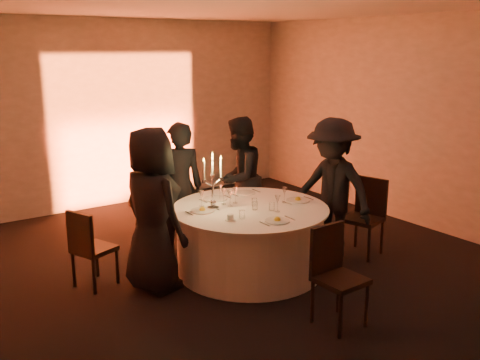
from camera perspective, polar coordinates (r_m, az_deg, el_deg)
floor at (r=6.37m, az=1.04°, el=-9.56°), size 7.00×7.00×0.00m
ceiling at (r=5.86m, az=1.17°, el=18.42°), size 7.00×7.00×0.00m
wall_back at (r=8.98m, az=-12.18°, el=6.98°), size 7.00×0.00×7.00m
wall_right at (r=8.05m, az=18.78°, el=5.78°), size 0.00×7.00×7.00m
uplighter_fixture at (r=9.00m, az=-10.97°, el=-2.39°), size 0.25×0.12×0.10m
banquet_table at (r=6.23m, az=1.05°, el=-6.32°), size 1.80×1.80×0.77m
chair_left at (r=5.98m, az=-15.85°, el=-6.69°), size 0.50×0.50×0.87m
chair_back_left at (r=7.51m, az=-7.57°, el=-1.82°), size 0.43×0.44×0.92m
chair_back_right at (r=7.49m, az=-0.05°, el=-1.65°), size 0.55×0.55×0.94m
chair_right at (r=6.89m, az=13.34°, el=-3.32°), size 0.52×0.52×0.96m
chair_front at (r=5.13m, az=10.05°, el=-9.38°), size 0.43×0.43×0.94m
guest_left at (r=5.70m, az=-9.37°, el=-3.20°), size 0.71×0.95×1.76m
guest_back_left at (r=6.78m, az=-6.47°, el=-0.76°), size 0.70×0.56×1.66m
guest_back_right at (r=7.23m, az=-0.12°, el=0.23°), size 1.01×0.93×1.65m
guest_right at (r=6.60m, az=9.77°, el=-0.95°), size 0.85×1.22×1.74m
plate_left at (r=5.97m, az=-4.04°, el=-3.19°), size 0.36×0.27×0.08m
plate_back_left at (r=6.43m, az=-2.64°, el=-2.01°), size 0.35×0.29×0.01m
plate_back_right at (r=6.68m, az=0.57°, el=-1.36°), size 0.36×0.25×0.01m
plate_right at (r=6.39m, az=6.20°, el=-2.09°), size 0.36×0.28×0.08m
plate_front at (r=5.63m, az=3.99°, el=-4.27°), size 0.36×0.26×0.08m
coffee_cup at (r=5.65m, az=-1.04°, el=-4.04°), size 0.11×0.11×0.07m
candelabra at (r=5.99m, az=-2.92°, el=-1.00°), size 0.28×0.13×0.66m
wine_glass_a at (r=6.09m, az=-1.07°, el=-1.61°), size 0.07×0.07×0.19m
wine_glass_b at (r=5.91m, az=4.03°, el=-2.15°), size 0.07×0.07×0.19m
wine_glass_c at (r=6.19m, az=-1.77°, el=-1.38°), size 0.07×0.07×0.19m
wine_glass_d at (r=6.11m, az=-4.12°, el=-1.61°), size 0.07×0.07×0.19m
wine_glass_e at (r=6.26m, az=4.77°, el=-1.23°), size 0.07×0.07×0.19m
wine_glass_f at (r=6.23m, az=-0.51°, el=-1.26°), size 0.07×0.07×0.19m
wine_glass_g at (r=6.35m, az=-2.18°, el=-0.97°), size 0.07×0.07×0.19m
tumbler_a at (r=5.70m, az=0.22°, el=-3.69°), size 0.07×0.07×0.09m
tumbler_b at (r=6.01m, az=1.60°, el=-2.77°), size 0.07×0.07×0.09m
tumbler_c at (r=6.00m, az=3.42°, el=-2.82°), size 0.07×0.07×0.09m
tumbler_d at (r=6.14m, az=1.55°, el=-2.39°), size 0.07×0.07×0.09m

